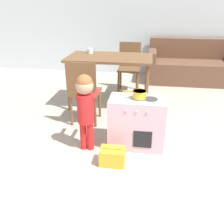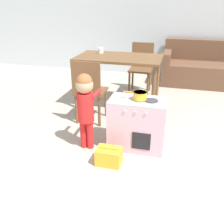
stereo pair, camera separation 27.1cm
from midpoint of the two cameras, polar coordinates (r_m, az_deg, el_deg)
The scene contains 11 objects.
ground_plane at distance 2.16m, azimuth 0.55°, elevation -21.77°, with size 16.00×16.00×0.00m, color #B2A899.
wall_back at distance 5.60m, azimuth 11.91°, elevation 21.41°, with size 10.00×0.06×2.60m.
play_kitchen at distance 2.80m, azimuth 8.54°, elevation -2.77°, with size 0.62×0.36×0.59m.
toy_pot at distance 2.66m, azimuth 9.27°, elevation 3.78°, with size 0.26×0.15×0.08m.
child_figure at distance 2.64m, azimuth -3.22°, elevation 2.52°, with size 0.20×0.35×0.87m.
toy_basket at distance 2.59m, azimuth 2.31°, elevation -10.17°, with size 0.25×0.18×0.19m.
dining_table at distance 3.81m, azimuth 3.66°, elevation 10.99°, with size 1.26×0.73×0.77m.
dining_chair_near at distance 3.29m, azimuth -2.85°, elevation 5.01°, with size 0.38×0.38×0.86m.
dining_chair_far at distance 4.51m, azimuth 8.41°, elevation 10.20°, with size 0.38×0.38×0.86m.
couch at distance 5.35m, azimuth 22.36°, elevation 9.12°, with size 1.72×0.81×0.82m.
cup_on_table at distance 4.02m, azimuth -0.64°, elevation 13.86°, with size 0.09×0.09×0.08m.
Camera 2 is at (0.49, -1.42, 1.56)m, focal length 40.00 mm.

